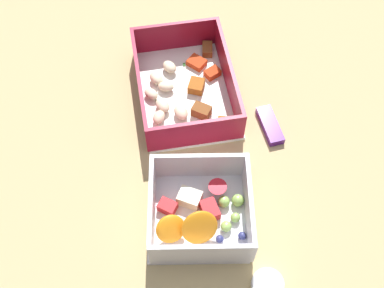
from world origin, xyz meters
TOP-DOWN VIEW (x-y plane):
  - table_surface at (0.00, 0.00)cm, footprint 80.00×80.00cm
  - pasta_container at (-12.68, -0.33)cm, footprint 22.25×17.00cm
  - fruit_bowl at (9.46, 0.33)cm, footprint 14.60×14.72cm
  - candy_bar at (-5.17, 12.73)cm, footprint 7.32×3.62cm
  - paper_cup_liner at (19.77, 8.28)cm, footprint 4.24×4.24cm

SIDE VIEW (x-z plane):
  - table_surface at x=0.00cm, z-range 0.00..2.00cm
  - candy_bar at x=-5.17cm, z-range 2.00..3.20cm
  - paper_cup_liner at x=19.77cm, z-range 2.00..3.48cm
  - pasta_container at x=-12.68cm, z-range 0.78..7.09cm
  - fruit_bowl at x=9.46cm, z-range 1.08..7.25cm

